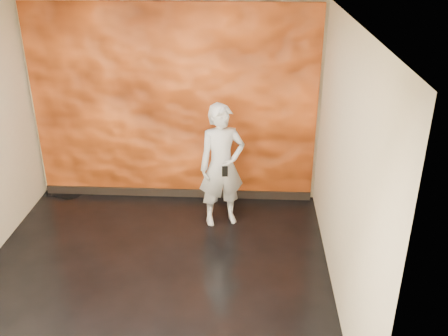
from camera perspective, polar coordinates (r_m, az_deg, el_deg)
room at (r=5.10m, az=-9.02°, el=0.28°), size 4.02×4.02×2.81m
feature_wall at (r=6.90m, az=-5.77°, el=7.04°), size 3.90×0.06×2.75m
baseboard at (r=7.39m, az=-5.37°, el=-2.82°), size 3.90×0.04×0.12m
man at (r=6.39m, az=-0.25°, el=0.25°), size 0.70×0.57×1.65m
phone at (r=6.20m, az=0.11°, el=-0.40°), size 0.07×0.02×0.14m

